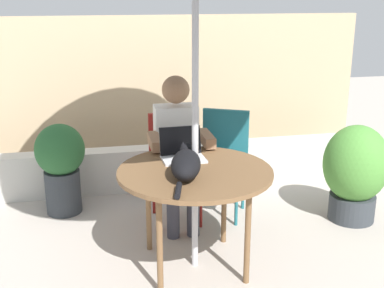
# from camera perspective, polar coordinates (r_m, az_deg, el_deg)

# --- Properties ---
(ground_plane) EXTENTS (14.00, 14.00, 0.00)m
(ground_plane) POSITION_cam_1_polar(r_m,az_deg,el_deg) (3.65, 0.33, -13.64)
(ground_plane) COLOR #ADA399
(fence_back) EXTENTS (4.58, 0.08, 1.62)m
(fence_back) POSITION_cam_1_polar(r_m,az_deg,el_deg) (5.39, -4.55, 5.88)
(fence_back) COLOR tan
(fence_back) RESTS_ON ground
(planter_wall_low) EXTENTS (4.13, 0.20, 0.42)m
(planter_wall_low) POSITION_cam_1_polar(r_m,az_deg,el_deg) (4.89, -3.33, -2.64)
(planter_wall_low) COLOR beige
(planter_wall_low) RESTS_ON ground
(patio_table) EXTENTS (1.05, 1.05, 0.72)m
(patio_table) POSITION_cam_1_polar(r_m,az_deg,el_deg) (3.35, 0.35, -3.89)
(patio_table) COLOR brown
(patio_table) RESTS_ON ground
(chair_occupied) EXTENTS (0.40, 0.40, 0.89)m
(chair_occupied) POSITION_cam_1_polar(r_m,az_deg,el_deg) (4.16, -2.03, -1.61)
(chair_occupied) COLOR maroon
(chair_occupied) RESTS_ON ground
(chair_empty) EXTENTS (0.54, 0.54, 0.89)m
(chair_empty) POSITION_cam_1_polar(r_m,az_deg,el_deg) (4.27, 3.58, -1.14)
(chair_empty) COLOR #1E606B
(chair_empty) RESTS_ON ground
(person_seated) EXTENTS (0.48, 0.48, 1.23)m
(person_seated) POSITION_cam_1_polar(r_m,az_deg,el_deg) (3.96, -1.67, -0.01)
(person_seated) COLOR white
(person_seated) RESTS_ON ground
(laptop) EXTENTS (0.31, 0.26, 0.21)m
(laptop) POSITION_cam_1_polar(r_m,az_deg,el_deg) (3.55, -1.18, -0.62)
(laptop) COLOR silver
(laptop) RESTS_ON patio_table
(cat) EXTENTS (0.28, 0.63, 0.17)m
(cat) POSITION_cam_1_polar(r_m,az_deg,el_deg) (3.20, -0.69, -2.28)
(cat) COLOR black
(cat) RESTS_ON patio_table
(potted_plant_near_fence) EXTENTS (0.42, 0.42, 0.80)m
(potted_plant_near_fence) POSITION_cam_1_polar(r_m,az_deg,el_deg) (4.40, -14.80, -2.10)
(potted_plant_near_fence) COLOR #33383D
(potted_plant_near_fence) RESTS_ON ground
(potted_plant_by_chair) EXTENTS (0.54, 0.54, 0.82)m
(potted_plant_by_chair) POSITION_cam_1_polar(r_m,az_deg,el_deg) (4.34, 18.20, -2.87)
(potted_plant_by_chair) COLOR #33383D
(potted_plant_by_chair) RESTS_ON ground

